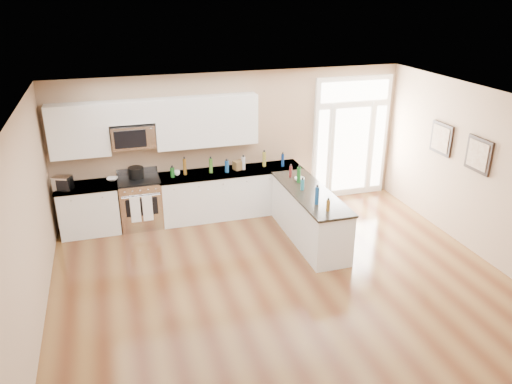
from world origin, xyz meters
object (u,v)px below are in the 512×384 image
(peninsula_cabinet, at_px, (309,217))
(stockpot, at_px, (136,172))
(kitchen_range, at_px, (141,202))
(toaster_oven, at_px, (63,183))

(peninsula_cabinet, height_order, stockpot, stockpot)
(kitchen_range, xyz_separation_m, toaster_oven, (-1.31, -0.11, 0.59))
(peninsula_cabinet, distance_m, kitchen_range, 3.20)
(stockpot, height_order, toaster_oven, toaster_oven)
(kitchen_range, relative_size, toaster_oven, 3.65)
(kitchen_range, height_order, toaster_oven, toaster_oven)
(toaster_oven, bearing_deg, peninsula_cabinet, 6.59)
(peninsula_cabinet, xyz_separation_m, kitchen_range, (-2.86, 1.45, 0.04))
(kitchen_range, bearing_deg, toaster_oven, -175.07)
(peninsula_cabinet, xyz_separation_m, toaster_oven, (-4.17, 1.34, 0.63))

